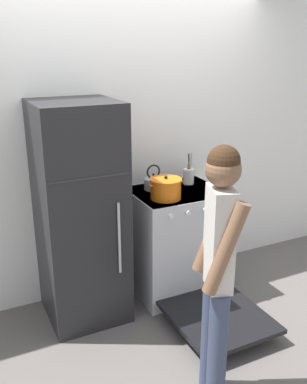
# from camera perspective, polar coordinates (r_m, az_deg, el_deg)

# --- Properties ---
(ground_plane) EXTENTS (14.00, 14.00, 0.00)m
(ground_plane) POSITION_cam_1_polar(r_m,az_deg,el_deg) (4.13, -2.97, -11.47)
(ground_plane) COLOR #5B5654
(wall_back) EXTENTS (10.00, 0.06, 2.55)m
(wall_back) POSITION_cam_1_polar(r_m,az_deg,el_deg) (3.68, -3.49, 6.14)
(wall_back) COLOR silver
(wall_back) RESTS_ON ground_plane
(refrigerator) EXTENTS (0.61, 0.65, 1.72)m
(refrigerator) POSITION_cam_1_polar(r_m,az_deg,el_deg) (3.32, -9.72, -2.99)
(refrigerator) COLOR black
(refrigerator) RESTS_ON ground_plane
(stove_range) EXTENTS (0.76, 1.37, 0.93)m
(stove_range) POSITION_cam_1_polar(r_m,az_deg,el_deg) (3.75, 3.29, -6.82)
(stove_range) COLOR silver
(stove_range) RESTS_ON ground_plane
(dutch_oven_pot) EXTENTS (0.30, 0.26, 0.19)m
(dutch_oven_pot) POSITION_cam_1_polar(r_m,az_deg,el_deg) (3.40, 1.65, 0.47)
(dutch_oven_pot) COLOR orange
(dutch_oven_pot) RESTS_ON stove_range
(tea_kettle) EXTENTS (0.20, 0.16, 0.22)m
(tea_kettle) POSITION_cam_1_polar(r_m,az_deg,el_deg) (3.62, 0.01, 1.37)
(tea_kettle) COLOR silver
(tea_kettle) RESTS_ON stove_range
(utensil_jar) EXTENTS (0.10, 0.10, 0.28)m
(utensil_jar) POSITION_cam_1_polar(r_m,az_deg,el_deg) (3.78, 4.69, 2.18)
(utensil_jar) COLOR silver
(utensil_jar) RESTS_ON stove_range
(person) EXTENTS (0.33, 0.38, 1.61)m
(person) POSITION_cam_1_polar(r_m,az_deg,el_deg) (2.45, 8.59, -9.73)
(person) COLOR #38425B
(person) RESTS_ON ground_plane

